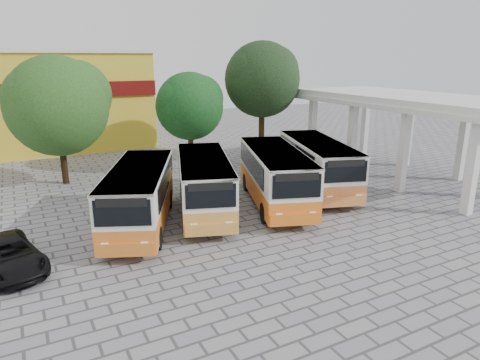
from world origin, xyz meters
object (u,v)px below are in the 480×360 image
bus_centre_right (275,173)px  bus_far_left (140,193)px  bus_centre_left (204,181)px  parked_car (8,256)px  bus_far_right (318,163)px

bus_centre_right → bus_far_left: bearing=-162.3°
bus_centre_left → parked_car: bearing=-146.2°
bus_centre_right → parked_car: bearing=-153.0°
bus_far_left → parked_car: size_ratio=1.94×
parked_car → bus_centre_right: bearing=-5.8°
bus_centre_right → bus_far_right: 3.66m
bus_far_right → parked_car: bus_far_right is taller
bus_centre_left → bus_far_right: bus_far_right is taller
bus_centre_left → bus_centre_right: (3.86, -0.60, 0.07)m
bus_far_right → bus_centre_right: bearing=-146.7°
bus_far_left → bus_centre_left: bus_centre_left is taller
bus_far_right → parked_car: size_ratio=2.01×
bus_centre_left → bus_centre_right: size_ratio=0.96×
bus_centre_left → parked_car: (-8.94, -2.36, -1.05)m
bus_far_right → bus_centre_left: bearing=-159.0°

